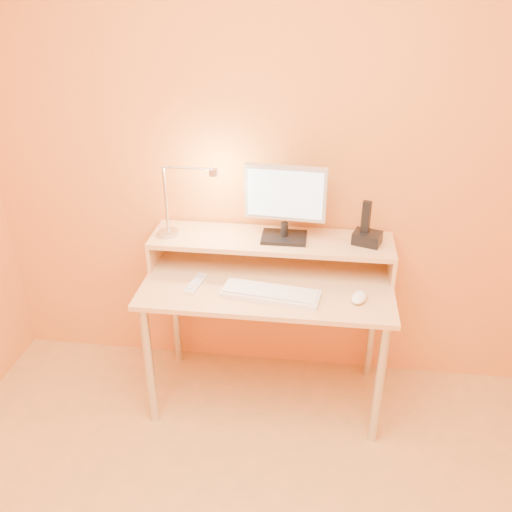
# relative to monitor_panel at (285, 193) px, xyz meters

# --- Properties ---
(wall_back) EXTENTS (3.00, 0.04, 2.50)m
(wall_back) POSITION_rel_monitor_panel_xyz_m (-0.06, 0.16, 0.13)
(wall_back) COLOR orange
(wall_back) RESTS_ON floor
(desk_leg_fl) EXTENTS (0.04, 0.04, 0.69)m
(desk_leg_fl) POSITION_rel_monitor_panel_xyz_m (-0.61, -0.41, -0.77)
(desk_leg_fl) COLOR silver
(desk_leg_fl) RESTS_ON floor
(desk_leg_fr) EXTENTS (0.04, 0.04, 0.69)m
(desk_leg_fr) POSITION_rel_monitor_panel_xyz_m (0.49, -0.41, -0.77)
(desk_leg_fr) COLOR silver
(desk_leg_fr) RESTS_ON floor
(desk_leg_bl) EXTENTS (0.04, 0.04, 0.69)m
(desk_leg_bl) POSITION_rel_monitor_panel_xyz_m (-0.61, 0.09, -0.77)
(desk_leg_bl) COLOR silver
(desk_leg_bl) RESTS_ON floor
(desk_leg_br) EXTENTS (0.04, 0.04, 0.69)m
(desk_leg_br) POSITION_rel_monitor_panel_xyz_m (0.49, 0.09, -0.77)
(desk_leg_br) COLOR silver
(desk_leg_br) RESTS_ON floor
(desk_lower) EXTENTS (1.20, 0.60, 0.02)m
(desk_lower) POSITION_rel_monitor_panel_xyz_m (-0.06, -0.16, -0.41)
(desk_lower) COLOR #E9B178
(desk_lower) RESTS_ON floor
(shelf_riser_left) EXTENTS (0.02, 0.30, 0.14)m
(shelf_riser_left) POSITION_rel_monitor_panel_xyz_m (-0.65, -0.01, -0.33)
(shelf_riser_left) COLOR #E9B178
(shelf_riser_left) RESTS_ON desk_lower
(shelf_riser_right) EXTENTS (0.02, 0.30, 0.14)m
(shelf_riser_right) POSITION_rel_monitor_panel_xyz_m (0.53, -0.01, -0.33)
(shelf_riser_right) COLOR #E9B178
(shelf_riser_right) RESTS_ON desk_lower
(desk_shelf) EXTENTS (1.20, 0.30, 0.02)m
(desk_shelf) POSITION_rel_monitor_panel_xyz_m (-0.06, -0.01, -0.25)
(desk_shelf) COLOR #E9B178
(desk_shelf) RESTS_ON desk_lower
(monitor_foot) EXTENTS (0.22, 0.16, 0.02)m
(monitor_foot) POSITION_rel_monitor_panel_xyz_m (0.00, -0.01, -0.23)
(monitor_foot) COLOR black
(monitor_foot) RESTS_ON desk_shelf
(monitor_neck) EXTENTS (0.04, 0.04, 0.07)m
(monitor_neck) POSITION_rel_monitor_panel_xyz_m (0.00, -0.01, -0.19)
(monitor_neck) COLOR black
(monitor_neck) RESTS_ON monitor_foot
(monitor_panel) EXTENTS (0.39, 0.06, 0.27)m
(monitor_panel) POSITION_rel_monitor_panel_xyz_m (0.00, 0.00, 0.00)
(monitor_panel) COLOR #B1B1B6
(monitor_panel) RESTS_ON monitor_neck
(monitor_back) EXTENTS (0.35, 0.04, 0.23)m
(monitor_back) POSITION_rel_monitor_panel_xyz_m (0.00, 0.02, 0.00)
(monitor_back) COLOR black
(monitor_back) RESTS_ON monitor_panel
(monitor_screen) EXTENTS (0.36, 0.03, 0.23)m
(monitor_screen) POSITION_rel_monitor_panel_xyz_m (0.00, -0.02, 0.00)
(monitor_screen) COLOR #BCE6FF
(monitor_screen) RESTS_ON monitor_panel
(lamp_base) EXTENTS (0.10, 0.10, 0.02)m
(lamp_base) POSITION_rel_monitor_panel_xyz_m (-0.58, -0.04, -0.23)
(lamp_base) COLOR silver
(lamp_base) RESTS_ON desk_shelf
(lamp_post) EXTENTS (0.01, 0.01, 0.33)m
(lamp_post) POSITION_rel_monitor_panel_xyz_m (-0.58, -0.04, -0.05)
(lamp_post) COLOR silver
(lamp_post) RESTS_ON lamp_base
(lamp_arm) EXTENTS (0.24, 0.01, 0.01)m
(lamp_arm) POSITION_rel_monitor_panel_xyz_m (-0.46, -0.04, 0.12)
(lamp_arm) COLOR silver
(lamp_arm) RESTS_ON lamp_post
(lamp_head) EXTENTS (0.04, 0.04, 0.03)m
(lamp_head) POSITION_rel_monitor_panel_xyz_m (-0.34, -0.04, 0.10)
(lamp_head) COLOR silver
(lamp_head) RESTS_ON lamp_arm
(lamp_bulb) EXTENTS (0.03, 0.03, 0.00)m
(lamp_bulb) POSITION_rel_monitor_panel_xyz_m (-0.34, -0.04, 0.09)
(lamp_bulb) COLOR #FFEAC6
(lamp_bulb) RESTS_ON lamp_head
(phone_dock) EXTENTS (0.15, 0.14, 0.06)m
(phone_dock) POSITION_rel_monitor_panel_xyz_m (0.40, -0.01, -0.21)
(phone_dock) COLOR black
(phone_dock) RESTS_ON desk_shelf
(phone_handset) EXTENTS (0.05, 0.04, 0.16)m
(phone_handset) POSITION_rel_monitor_panel_xyz_m (0.39, -0.01, -0.10)
(phone_handset) COLOR black
(phone_handset) RESTS_ON phone_dock
(phone_led) EXTENTS (0.01, 0.00, 0.04)m
(phone_led) POSITION_rel_monitor_panel_xyz_m (0.45, -0.06, -0.21)
(phone_led) COLOR #1142FF
(phone_led) RESTS_ON phone_dock
(keyboard) EXTENTS (0.47, 0.21, 0.02)m
(keyboard) POSITION_rel_monitor_panel_xyz_m (-0.04, -0.29, -0.39)
(keyboard) COLOR white
(keyboard) RESTS_ON desk_lower
(mouse) EXTENTS (0.09, 0.13, 0.04)m
(mouse) POSITION_rel_monitor_panel_xyz_m (0.37, -0.28, -0.38)
(mouse) COLOR white
(mouse) RESTS_ON desk_lower
(remote_control) EXTENTS (0.07, 0.18, 0.02)m
(remote_control) POSITION_rel_monitor_panel_xyz_m (-0.40, -0.24, -0.39)
(remote_control) COLOR white
(remote_control) RESTS_ON desk_lower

